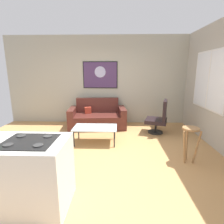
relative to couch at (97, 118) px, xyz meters
name	(u,v)px	position (x,y,z in m)	size (l,w,h in m)	color
ground	(97,155)	(0.20, -1.87, -0.30)	(6.40, 6.40, 0.04)	tan
back_wall	(105,81)	(0.20, 0.56, 1.12)	(6.40, 0.05, 2.80)	#A9A694
couch	(97,118)	(0.00, 0.00, 0.00)	(1.77, 1.05, 0.87)	#4E221C
coffee_table	(95,128)	(0.09, -1.27, 0.08)	(1.03, 0.61, 0.40)	silver
armchair	(159,118)	(1.78, -0.53, 0.15)	(0.71, 0.73, 0.94)	black
bar_stool	(190,136)	(1.98, -2.15, 0.24)	(0.36, 0.35, 0.69)	#996D42
kitchen_counter	(14,175)	(-0.67, -3.38, 0.16)	(1.36, 0.71, 0.91)	white
wall_painting	(100,75)	(0.06, 0.51, 1.30)	(1.11, 0.03, 0.85)	black
window	(209,80)	(2.79, -0.97, 1.20)	(0.03, 1.51, 1.39)	silver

